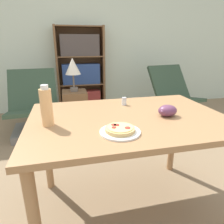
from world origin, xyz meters
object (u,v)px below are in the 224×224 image
lounge_chair_far (174,103)px  side_table (76,111)px  grape_bunch (167,111)px  drink_bottle (46,107)px  lounge_chair_near (35,114)px  pizza_on_plate (120,130)px  table_lamp (73,68)px  salt_shaker (124,101)px  bookshelf (81,73)px

lounge_chair_far → side_table: size_ratio=1.49×
grape_bunch → drink_bottle: (-0.77, 0.02, 0.08)m
lounge_chair_near → lounge_chair_far: size_ratio=1.00×
pizza_on_plate → table_lamp: (-0.16, 1.84, 0.13)m
salt_shaker → bookshelf: bearing=93.7°
salt_shaker → table_lamp: (-0.33, 1.35, 0.12)m
lounge_chair_far → bookshelf: size_ratio=0.58×
lounge_chair_near → salt_shaker: bearing=-60.6°
drink_bottle → side_table: bearing=82.0°
pizza_on_plate → bookshelf: bearing=89.5°
pizza_on_plate → salt_shaker: bearing=71.1°
grape_bunch → lounge_chair_far: size_ratio=0.14×
salt_shaker → bookshelf: bookshelf is taller
lounge_chair_far → table_lamp: bearing=171.6°
pizza_on_plate → salt_shaker: salt_shaker is taller
grape_bunch → drink_bottle: size_ratio=0.53×
grape_bunch → lounge_chair_near: bearing=123.2°
pizza_on_plate → side_table: pizza_on_plate is taller
lounge_chair_near → lounge_chair_far: (2.19, 0.04, 0.00)m
drink_bottle → lounge_chair_far: bearing=42.6°
side_table → lounge_chair_far: bearing=2.2°
table_lamp → grape_bunch: bearing=-72.2°
pizza_on_plate → salt_shaker: (0.17, 0.50, 0.02)m
salt_shaker → table_lamp: table_lamp is taller
lounge_chair_near → table_lamp: (0.57, -0.02, 0.63)m
pizza_on_plate → lounge_chair_far: (1.46, 1.91, -0.50)m
grape_bunch → table_lamp: table_lamp is taller
drink_bottle → grape_bunch: bearing=-1.4°
drink_bottle → side_table: drink_bottle is taller
grape_bunch → pizza_on_plate: bearing=-154.2°
salt_shaker → lounge_chair_near: lounge_chair_near is taller
bookshelf → side_table: bearing=-101.1°
grape_bunch → table_lamp: (-0.53, 1.66, 0.11)m
grape_bunch → table_lamp: size_ratio=0.28×
drink_bottle → lounge_chair_near: drink_bottle is taller
lounge_chair_far → table_lamp: 1.74m
lounge_chair_far → table_lamp: table_lamp is taller
grape_bunch → side_table: 1.82m
drink_bottle → bookshelf: size_ratio=0.16×
lounge_chair_near → side_table: (0.57, -0.02, 0.01)m
table_lamp → lounge_chair_near: bearing=177.7°
drink_bottle → pizza_on_plate: bearing=-27.5°
grape_bunch → lounge_chair_near: 2.08m
pizza_on_plate → lounge_chair_far: bearing=52.5°
pizza_on_plate → lounge_chair_near: size_ratio=0.25×
salt_shaker → lounge_chair_near: 1.72m
side_table → pizza_on_plate: bearing=-85.1°
side_table → salt_shaker: bearing=-76.4°
drink_bottle → side_table: 1.76m
lounge_chair_near → table_lamp: size_ratio=1.92×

